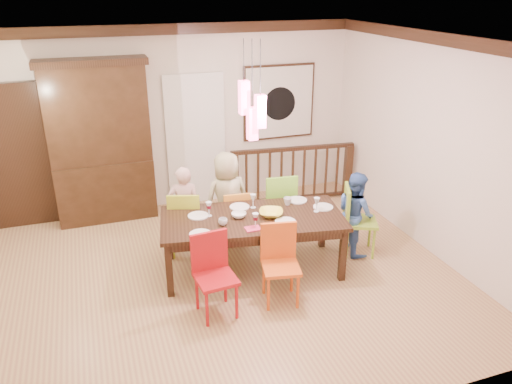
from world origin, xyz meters
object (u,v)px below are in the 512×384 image
object	(u,v)px
person_end_right	(355,213)
person_far_mid	(227,198)
dining_table	(253,222)
chair_far_left	(186,217)
chair_end_right	(361,216)
person_far_left	(184,209)
china_hutch	(101,143)
balustrade	(293,173)

from	to	relation	value
person_end_right	person_far_mid	bearing A→B (deg)	58.28
dining_table	chair_far_left	bearing A→B (deg)	144.88
dining_table	chair_end_right	distance (m)	1.53
chair_end_right	person_far_left	xyz separation A→B (m)	(-2.22, 0.89, 0.05)
china_hutch	balustrade	bearing A→B (deg)	-6.57
china_hutch	person_end_right	world-z (taller)	china_hutch
person_far_mid	person_end_right	world-z (taller)	person_far_mid
dining_table	person_end_right	bearing A→B (deg)	9.23
person_far_mid	dining_table	bearing A→B (deg)	88.75
dining_table	balustrade	distance (m)	2.31
chair_far_left	balustrade	size ratio (longest dim) A/B	0.44
chair_far_left	person_end_right	world-z (taller)	person_end_right
person_end_right	chair_far_left	bearing A→B (deg)	68.48
chair_end_right	person_end_right	distance (m)	0.08
dining_table	person_far_left	world-z (taller)	person_far_left
chair_far_left	balustrade	bearing A→B (deg)	-133.51
chair_end_right	balustrade	xyz separation A→B (m)	(-0.18, 1.93, -0.05)
chair_end_right	chair_far_left	bearing A→B (deg)	94.04
china_hutch	balustrade	distance (m)	3.11
china_hutch	balustrade	xyz separation A→B (m)	(3.00, -0.35, -0.74)
person_far_left	person_far_mid	distance (m)	0.61
balustrade	person_far_mid	world-z (taller)	person_far_mid
chair_far_left	chair_end_right	size ratio (longest dim) A/B	0.97
dining_table	person_end_right	world-z (taller)	person_end_right
person_far_left	person_end_right	bearing A→B (deg)	168.48
person_far_left	person_far_mid	xyz separation A→B (m)	(0.61, 0.00, 0.06)
chair_end_right	china_hutch	world-z (taller)	china_hutch
chair_far_left	person_far_mid	bearing A→B (deg)	-151.42
chair_far_left	person_far_left	bearing A→B (deg)	-77.72
dining_table	chair_end_right	size ratio (longest dim) A/B	2.51
chair_far_left	chair_end_right	xyz separation A→B (m)	(2.23, -0.77, 0.02)
dining_table	person_far_mid	size ratio (longest dim) A/B	1.81
person_end_right	chair_end_right	bearing A→B (deg)	-136.30
chair_end_right	china_hutch	xyz separation A→B (m)	(-3.18, 2.28, 0.69)
china_hutch	person_far_mid	bearing A→B (deg)	-41.41
china_hutch	person_far_mid	size ratio (longest dim) A/B	1.85
dining_table	china_hutch	xyz separation A→B (m)	(-1.66, 2.21, 0.57)
chair_end_right	china_hutch	distance (m)	3.97
balustrade	person_far_left	world-z (taller)	person_far_left
balustrade	chair_far_left	bearing A→B (deg)	-144.35
person_end_right	balustrade	bearing A→B (deg)	0.37
balustrade	person_end_right	xyz separation A→B (m)	(0.12, -1.88, 0.08)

